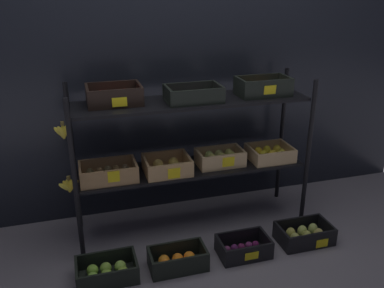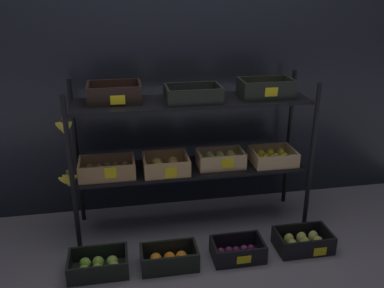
{
  "view_description": "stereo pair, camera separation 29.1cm",
  "coord_description": "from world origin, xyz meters",
  "px_view_note": "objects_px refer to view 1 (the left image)",
  "views": [
    {
      "loc": [
        -0.77,
        -2.6,
        1.72
      ],
      "look_at": [
        0.0,
        0.0,
        0.64
      ],
      "focal_mm": 39.03,
      "sensor_mm": 36.0,
      "label": 1
    },
    {
      "loc": [
        -0.48,
        -2.67,
        1.72
      ],
      "look_at": [
        0.0,
        0.0,
        0.64
      ],
      "focal_mm": 39.03,
      "sensor_mm": 36.0,
      "label": 2
    }
  ],
  "objects_px": {
    "crate_ground_apple_green": "(107,272)",
    "display_rack": "(189,136)",
    "crate_ground_orange": "(178,261)",
    "crate_ground_plum": "(244,248)",
    "crate_ground_pear": "(304,235)"
  },
  "relations": [
    {
      "from": "crate_ground_orange",
      "to": "crate_ground_pear",
      "type": "relative_size",
      "value": 0.98
    },
    {
      "from": "display_rack",
      "to": "crate_ground_apple_green",
      "type": "height_order",
      "value": "display_rack"
    },
    {
      "from": "display_rack",
      "to": "crate_ground_apple_green",
      "type": "xyz_separation_m",
      "value": [
        -0.65,
        -0.44,
        -0.66
      ]
    },
    {
      "from": "crate_ground_plum",
      "to": "crate_ground_pear",
      "type": "relative_size",
      "value": 0.91
    },
    {
      "from": "display_rack",
      "to": "crate_ground_plum",
      "type": "xyz_separation_m",
      "value": [
        0.25,
        -0.45,
        -0.66
      ]
    },
    {
      "from": "crate_ground_apple_green",
      "to": "crate_ground_pear",
      "type": "relative_size",
      "value": 1.0
    },
    {
      "from": "display_rack",
      "to": "crate_ground_pear",
      "type": "bearing_deg",
      "value": -31.37
    },
    {
      "from": "crate_ground_apple_green",
      "to": "display_rack",
      "type": "bearing_deg",
      "value": 33.86
    },
    {
      "from": "crate_ground_plum",
      "to": "crate_ground_pear",
      "type": "distance_m",
      "value": 0.47
    },
    {
      "from": "crate_ground_apple_green",
      "to": "crate_ground_plum",
      "type": "xyz_separation_m",
      "value": [
        0.9,
        -0.01,
        -0.0
      ]
    },
    {
      "from": "display_rack",
      "to": "crate_ground_pear",
      "type": "relative_size",
      "value": 4.69
    },
    {
      "from": "display_rack",
      "to": "crate_ground_plum",
      "type": "distance_m",
      "value": 0.84
    },
    {
      "from": "crate_ground_orange",
      "to": "crate_ground_plum",
      "type": "height_order",
      "value": "crate_ground_orange"
    },
    {
      "from": "crate_ground_apple_green",
      "to": "crate_ground_orange",
      "type": "distance_m",
      "value": 0.44
    },
    {
      "from": "display_rack",
      "to": "crate_ground_orange",
      "type": "height_order",
      "value": "display_rack"
    }
  ]
}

